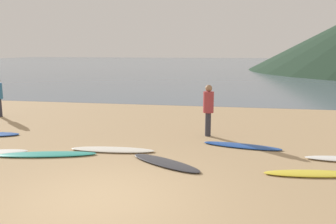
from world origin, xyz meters
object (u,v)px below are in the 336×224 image
Objects in this scene: surfboard_7 at (312,173)px; person_0 at (208,106)px; surfboard_4 at (113,150)px; surfboard_6 at (242,146)px; surfboard_5 at (165,163)px; surfboard_3 at (46,154)px.

person_0 is at bearing 121.08° from surfboard_7.
surfboard_6 is at bearing 12.88° from surfboard_4.
surfboard_5 is at bearing -30.72° from surfboard_4.
surfboard_4 is 1.10× the size of surfboard_7.
person_0 is at bearing 144.34° from surfboard_6.
surfboard_5 is at bearing -15.53° from surfboard_3.
surfboard_4 is at bearing 10.92° from surfboard_3.
person_0 reaches higher than surfboard_6.
surfboard_6 is (5.19, 1.81, -0.00)m from surfboard_3.
surfboard_5 is at bearing -123.80° from surfboard_6.
surfboard_3 is at bearing -150.80° from surfboard_5.
surfboard_7 is 4.22m from person_0.
person_0 is at bearing 21.94° from surfboard_3.
surfboard_5 is 0.98× the size of surfboard_7.
person_0 reaches higher than surfboard_5.
surfboard_5 is at bearing -157.92° from person_0.
surfboard_3 is at bearing -159.24° from surfboard_4.
surfboard_3 is 1.77m from surfboard_4.
surfboard_7 is (1.50, -2.06, 0.00)m from surfboard_6.
surfboard_3 reaches higher than surfboard_6.
surfboard_7 reaches higher than surfboard_6.
surfboard_7 is at bearing -103.74° from person_0.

